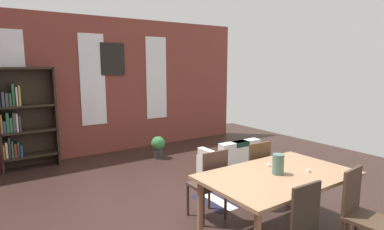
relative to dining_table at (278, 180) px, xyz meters
name	(u,v)px	position (x,y,z in m)	size (l,w,h in m)	color
ground_plane	(195,227)	(-0.68, 0.71, -0.69)	(10.30, 10.30, 0.00)	#33221D
back_wall_brick	(92,87)	(-0.68, 4.73, 0.84)	(7.75, 0.12, 3.07)	brown
window_pane_0	(11,82)	(-2.25, 4.66, 1.00)	(0.55, 0.02, 2.00)	white
window_pane_1	(93,80)	(-0.68, 4.66, 1.00)	(0.55, 0.02, 2.00)	white
window_pane_2	(156,78)	(0.89, 4.66, 1.00)	(0.55, 0.02, 2.00)	white
dining_table	(278,180)	(0.00, 0.00, 0.00)	(1.78, 1.10, 0.77)	#A07856
vase_on_table	(278,164)	(-0.01, 0.00, 0.20)	(0.13, 0.13, 0.24)	#4C7266
tealight_candle_0	(269,165)	(0.11, 0.25, 0.10)	(0.04, 0.04, 0.03)	silver
tealight_candle_1	(309,171)	(0.33, -0.16, 0.10)	(0.04, 0.04, 0.03)	silver
dining_chair_far_right	(254,171)	(0.40, 0.77, -0.18)	(0.43, 0.43, 0.95)	brown
dining_chair_far_left	(210,182)	(-0.40, 0.77, -0.18)	(0.40, 0.40, 0.95)	#443029
dining_chair_near_right	(361,212)	(0.39, -0.77, -0.18)	(0.44, 0.44, 0.95)	#463325
bookshelf_tall	(23,118)	(-2.12, 4.48, 0.30)	(1.03, 0.32, 1.98)	#2D2319
armchair_white	(229,164)	(0.78, 1.75, -0.42)	(0.82, 0.82, 0.75)	white
potted_plant_by_shelf	(158,146)	(0.35, 3.61, -0.42)	(0.30, 0.30, 0.48)	#333338
striped_rug	(243,193)	(0.55, 1.16, -0.69)	(1.53, 0.73, 0.01)	#1E1E33
framed_picture	(113,59)	(-0.21, 4.66, 1.45)	(0.56, 0.03, 0.72)	black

